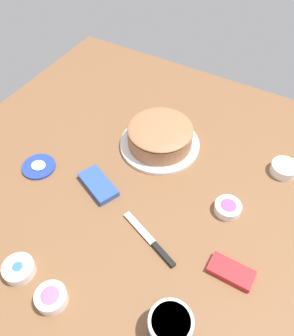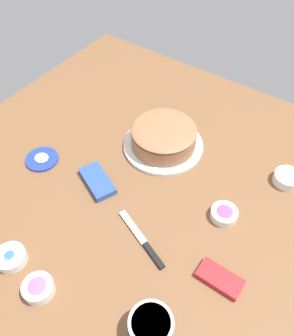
% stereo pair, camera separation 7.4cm
% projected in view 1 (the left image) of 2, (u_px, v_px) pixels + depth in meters
% --- Properties ---
extents(ground_plane, '(1.54, 1.54, 0.00)m').
position_uv_depth(ground_plane, '(139.00, 192.00, 1.21)').
color(ground_plane, brown).
extents(frosted_cake, '(0.31, 0.31, 0.10)m').
position_uv_depth(frosted_cake, '(160.00, 137.00, 1.31)').
color(frosted_cake, white).
rests_on(frosted_cake, ground_plane).
extents(frosting_tub, '(0.12, 0.12, 0.08)m').
position_uv_depth(frosting_tub, '(170.00, 326.00, 0.88)').
color(frosting_tub, white).
rests_on(frosting_tub, ground_plane).
extents(frosting_tub_lid, '(0.12, 0.12, 0.02)m').
position_uv_depth(frosting_tub_lid, '(39.00, 166.00, 1.27)').
color(frosting_tub_lid, '#233DAD').
rests_on(frosting_tub_lid, ground_plane).
extents(spreading_knife, '(0.23, 0.11, 0.01)m').
position_uv_depth(spreading_knife, '(153.00, 243.00, 1.07)').
color(spreading_knife, silver).
rests_on(spreading_knife, ground_plane).
extents(sprinkle_bowl_pink, '(0.09, 0.09, 0.04)m').
position_uv_depth(sprinkle_bowl_pink, '(51.00, 297.00, 0.95)').
color(sprinkle_bowl_pink, white).
rests_on(sprinkle_bowl_pink, ground_plane).
extents(sprinkle_bowl_rainbow, '(0.09, 0.09, 0.04)m').
position_uv_depth(sprinkle_bowl_rainbow, '(228.00, 207.00, 1.14)').
color(sprinkle_bowl_rainbow, white).
rests_on(sprinkle_bowl_rainbow, ground_plane).
extents(sprinkle_bowl_green, '(0.10, 0.10, 0.04)m').
position_uv_depth(sprinkle_bowl_green, '(284.00, 168.00, 1.25)').
color(sprinkle_bowl_green, white).
rests_on(sprinkle_bowl_green, ground_plane).
extents(sprinkle_bowl_blue, '(0.09, 0.09, 0.03)m').
position_uv_depth(sprinkle_bowl_blue, '(19.00, 269.00, 1.00)').
color(sprinkle_bowl_blue, white).
rests_on(sprinkle_bowl_blue, ground_plane).
extents(candy_box_lower, '(0.13, 0.07, 0.02)m').
position_uv_depth(candy_box_lower, '(231.00, 272.00, 1.01)').
color(candy_box_lower, red).
rests_on(candy_box_lower, ground_plane).
extents(candy_box_upper, '(0.17, 0.13, 0.02)m').
position_uv_depth(candy_box_upper, '(98.00, 185.00, 1.21)').
color(candy_box_upper, '#2D51B2').
rests_on(candy_box_upper, ground_plane).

